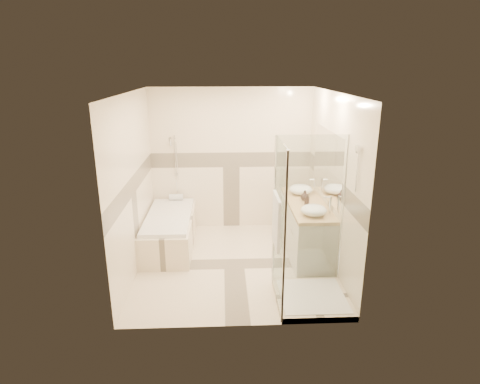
{
  "coord_description": "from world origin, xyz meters",
  "views": [
    {
      "loc": [
        -0.15,
        -5.4,
        2.84
      ],
      "look_at": [
        0.1,
        0.25,
        1.05
      ],
      "focal_mm": 30.0,
      "sensor_mm": 36.0,
      "label": 1
    }
  ],
  "objects_px": {
    "amenity_bottle_b": "(305,195)",
    "vessel_sink_far": "(314,210)",
    "shower_enclosure": "(303,263)",
    "amenity_bottle_a": "(307,199)",
    "bathtub": "(170,229)",
    "vanity": "(306,228)",
    "vessel_sink_near": "(301,189)"
  },
  "relations": [
    {
      "from": "bathtub",
      "to": "amenity_bottle_a",
      "type": "height_order",
      "value": "amenity_bottle_a"
    },
    {
      "from": "vanity",
      "to": "amenity_bottle_b",
      "type": "bearing_deg",
      "value": 100.63
    },
    {
      "from": "vessel_sink_near",
      "to": "shower_enclosure",
      "type": "bearing_deg",
      "value": -99.08
    },
    {
      "from": "amenity_bottle_b",
      "to": "vessel_sink_far",
      "type": "bearing_deg",
      "value": -90.0
    },
    {
      "from": "amenity_bottle_b",
      "to": "vanity",
      "type": "bearing_deg",
      "value": -79.37
    },
    {
      "from": "shower_enclosure",
      "to": "amenity_bottle_b",
      "type": "relative_size",
      "value": 12.6
    },
    {
      "from": "vanity",
      "to": "vessel_sink_near",
      "type": "height_order",
      "value": "vessel_sink_near"
    },
    {
      "from": "bathtub",
      "to": "shower_enclosure",
      "type": "bearing_deg",
      "value": -41.1
    },
    {
      "from": "vanity",
      "to": "vessel_sink_far",
      "type": "xyz_separation_m",
      "value": [
        -0.02,
        -0.53,
        0.5
      ]
    },
    {
      "from": "shower_enclosure",
      "to": "vessel_sink_far",
      "type": "relative_size",
      "value": 5.61
    },
    {
      "from": "shower_enclosure",
      "to": "vanity",
      "type": "bearing_deg",
      "value": 77.03
    },
    {
      "from": "vessel_sink_far",
      "to": "amenity_bottle_a",
      "type": "bearing_deg",
      "value": 90.0
    },
    {
      "from": "vessel_sink_near",
      "to": "amenity_bottle_a",
      "type": "height_order",
      "value": "amenity_bottle_a"
    },
    {
      "from": "vessel_sink_near",
      "to": "amenity_bottle_a",
      "type": "relative_size",
      "value": 2.44
    },
    {
      "from": "amenity_bottle_b",
      "to": "vessel_sink_near",
      "type": "bearing_deg",
      "value": 90.0
    },
    {
      "from": "amenity_bottle_a",
      "to": "amenity_bottle_b",
      "type": "relative_size",
      "value": 0.96
    },
    {
      "from": "vessel_sink_far",
      "to": "vessel_sink_near",
      "type": "bearing_deg",
      "value": 90.0
    },
    {
      "from": "vanity",
      "to": "shower_enclosure",
      "type": "relative_size",
      "value": 0.79
    },
    {
      "from": "bathtub",
      "to": "vessel_sink_far",
      "type": "xyz_separation_m",
      "value": [
        2.13,
        -0.88,
        0.62
      ]
    },
    {
      "from": "vessel_sink_near",
      "to": "vessel_sink_far",
      "type": "xyz_separation_m",
      "value": [
        0.0,
        -0.96,
        -0.0
      ]
    },
    {
      "from": "bathtub",
      "to": "amenity_bottle_a",
      "type": "bearing_deg",
      "value": -10.85
    },
    {
      "from": "amenity_bottle_b",
      "to": "bathtub",
      "type": "bearing_deg",
      "value": 173.48
    },
    {
      "from": "vanity",
      "to": "amenity_bottle_a",
      "type": "bearing_deg",
      "value": -108.94
    },
    {
      "from": "vessel_sink_far",
      "to": "amenity_bottle_a",
      "type": "height_order",
      "value": "amenity_bottle_a"
    },
    {
      "from": "vanity",
      "to": "amenity_bottle_a",
      "type": "height_order",
      "value": "amenity_bottle_a"
    },
    {
      "from": "shower_enclosure",
      "to": "vessel_sink_near",
      "type": "height_order",
      "value": "shower_enclosure"
    },
    {
      "from": "bathtub",
      "to": "vanity",
      "type": "relative_size",
      "value": 1.05
    },
    {
      "from": "bathtub",
      "to": "vessel_sink_near",
      "type": "relative_size",
      "value": 4.48
    },
    {
      "from": "amenity_bottle_a",
      "to": "amenity_bottle_b",
      "type": "bearing_deg",
      "value": 90.0
    },
    {
      "from": "shower_enclosure",
      "to": "amenity_bottle_a",
      "type": "relative_size",
      "value": 13.14
    },
    {
      "from": "vessel_sink_far",
      "to": "amenity_bottle_b",
      "type": "relative_size",
      "value": 2.24
    },
    {
      "from": "shower_enclosure",
      "to": "vessel_sink_far",
      "type": "distance_m",
      "value": 0.9
    }
  ]
}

